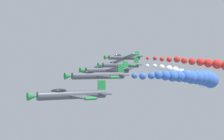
{
  "coord_description": "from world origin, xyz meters",
  "views": [
    {
      "loc": [
        -60.04,
        31.91,
        136.3
      ],
      "look_at": [
        0.0,
        0.0,
        135.61
      ],
      "focal_mm": 56.94,
      "sensor_mm": 36.0,
      "label": 1
    }
  ],
  "objects_px": {
    "airplane_right_inner": "(107,70)",
    "airplane_left_outer": "(120,65)",
    "airplane_right_outer": "(124,58)",
    "airplane_left_inner": "(97,76)",
    "airplane_lead": "(71,95)"
  },
  "relations": [
    {
      "from": "airplane_right_inner",
      "to": "airplane_lead",
      "type": "bearing_deg",
      "value": 142.06
    },
    {
      "from": "airplane_right_inner",
      "to": "airplane_left_inner",
      "type": "bearing_deg",
      "value": 145.62
    },
    {
      "from": "airplane_lead",
      "to": "airplane_right_outer",
      "type": "bearing_deg",
      "value": -37.85
    },
    {
      "from": "airplane_right_outer",
      "to": "airplane_left_outer",
      "type": "bearing_deg",
      "value": 146.25
    },
    {
      "from": "airplane_left_inner",
      "to": "airplane_left_outer",
      "type": "bearing_deg",
      "value": -38.08
    },
    {
      "from": "airplane_right_inner",
      "to": "airplane_right_outer",
      "type": "xyz_separation_m",
      "value": [
        18.78,
        -14.55,
        2.99
      ]
    },
    {
      "from": "airplane_left_outer",
      "to": "airplane_right_outer",
      "type": "bearing_deg",
      "value": -33.75
    },
    {
      "from": "airplane_left_inner",
      "to": "airplane_right_outer",
      "type": "bearing_deg",
      "value": -36.66
    },
    {
      "from": "airplane_right_inner",
      "to": "airplane_right_outer",
      "type": "bearing_deg",
      "value": -37.76
    },
    {
      "from": "airplane_left_inner",
      "to": "airplane_left_outer",
      "type": "relative_size",
      "value": 1.0
    },
    {
      "from": "airplane_right_inner",
      "to": "airplane_left_outer",
      "type": "relative_size",
      "value": 1.0
    },
    {
      "from": "airplane_lead",
      "to": "airplane_right_outer",
      "type": "xyz_separation_m",
      "value": [
        37.51,
        -29.15,
        5.84
      ]
    },
    {
      "from": "airplane_left_outer",
      "to": "airplane_right_inner",
      "type": "bearing_deg",
      "value": 138.44
    },
    {
      "from": "airplane_left_inner",
      "to": "airplane_lead",
      "type": "bearing_deg",
      "value": 138.75
    },
    {
      "from": "airplane_lead",
      "to": "airplane_left_inner",
      "type": "xyz_separation_m",
      "value": [
        9.26,
        -8.12,
        2.1
      ]
    }
  ]
}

